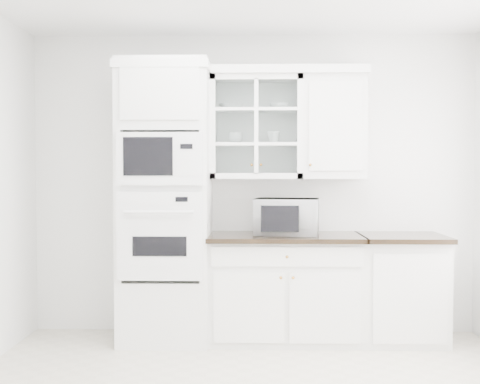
{
  "coord_description": "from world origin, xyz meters",
  "views": [
    {
      "loc": [
        0.02,
        -3.73,
        1.47
      ],
      "look_at": [
        -0.1,
        1.05,
        1.3
      ],
      "focal_mm": 45.0,
      "sensor_mm": 36.0,
      "label": 1
    }
  ],
  "objects": [
    {
      "name": "oven_column",
      "position": [
        -0.75,
        1.42,
        1.2
      ],
      "size": [
        0.76,
        0.68,
        2.4
      ],
      "color": "white",
      "rests_on": "ground"
    },
    {
      "name": "countertop_microwave",
      "position": [
        0.3,
        1.44,
        1.08
      ],
      "size": [
        0.59,
        0.52,
        0.31
      ],
      "primitive_type": "imported",
      "rotation": [
        0.0,
        0.0,
        3.0
      ],
      "color": "white",
      "rests_on": "base_cabinet_run"
    },
    {
      "name": "crown_molding",
      "position": [
        -0.07,
        1.56,
        2.33
      ],
      "size": [
        2.14,
        0.38,
        0.07
      ],
      "primitive_type": "cube",
      "color": "white",
      "rests_on": "room_shell"
    },
    {
      "name": "upper_cabinet_glass",
      "position": [
        0.03,
        1.58,
        1.85
      ],
      "size": [
        0.8,
        0.33,
        0.9
      ],
      "color": "white",
      "rests_on": "room_shell"
    },
    {
      "name": "room_shell",
      "position": [
        0.0,
        0.43,
        1.78
      ],
      "size": [
        4.0,
        3.5,
        2.7
      ],
      "color": "white",
      "rests_on": "ground"
    },
    {
      "name": "bowl_a",
      "position": [
        -0.19,
        1.58,
        2.04
      ],
      "size": [
        0.26,
        0.26,
        0.05
      ],
      "primitive_type": "imported",
      "rotation": [
        0.0,
        0.0,
        0.27
      ],
      "color": "white",
      "rests_on": "upper_cabinet_glass"
    },
    {
      "name": "extra_base_cabinet",
      "position": [
        1.28,
        1.45,
        0.46
      ],
      "size": [
        0.72,
        0.67,
        0.92
      ],
      "color": "white",
      "rests_on": "ground"
    },
    {
      "name": "upper_cabinet_solid",
      "position": [
        0.71,
        1.58,
        1.85
      ],
      "size": [
        0.55,
        0.33,
        0.9
      ],
      "primitive_type": "cube",
      "color": "white",
      "rests_on": "room_shell"
    },
    {
      "name": "bowl_b",
      "position": [
        0.23,
        1.57,
        2.04
      ],
      "size": [
        0.2,
        0.2,
        0.05
      ],
      "primitive_type": "imported",
      "rotation": [
        0.0,
        0.0,
        -0.21
      ],
      "color": "white",
      "rests_on": "upper_cabinet_glass"
    },
    {
      "name": "cup_a",
      "position": [
        -0.15,
        1.57,
        1.76
      ],
      "size": [
        0.13,
        0.13,
        0.1
      ],
      "primitive_type": "imported",
      "rotation": [
        0.0,
        0.0,
        -0.03
      ],
      "color": "white",
      "rests_on": "upper_cabinet_glass"
    },
    {
      "name": "cup_b",
      "position": [
        0.18,
        1.57,
        1.76
      ],
      "size": [
        0.13,
        0.13,
        0.1
      ],
      "primitive_type": "imported",
      "rotation": [
        0.0,
        0.0,
        -0.12
      ],
      "color": "white",
      "rests_on": "upper_cabinet_glass"
    },
    {
      "name": "base_cabinet_run",
      "position": [
        0.28,
        1.45,
        0.46
      ],
      "size": [
        1.32,
        0.67,
        0.92
      ],
      "color": "white",
      "rests_on": "ground"
    }
  ]
}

